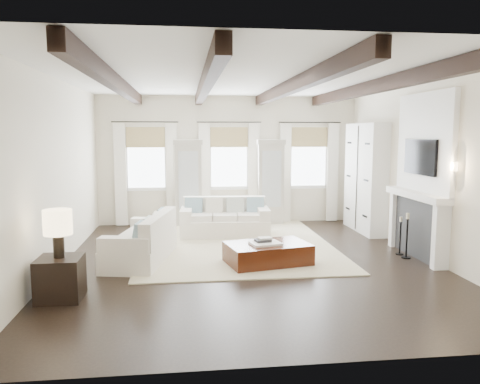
{
  "coord_description": "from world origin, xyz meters",
  "views": [
    {
      "loc": [
        -1.12,
        -8.01,
        2.27
      ],
      "look_at": [
        -0.06,
        0.86,
        1.15
      ],
      "focal_mm": 35.0,
      "sensor_mm": 36.0,
      "label": 1
    }
  ],
  "objects": [
    {
      "name": "lamp_front",
      "position": [
        -2.84,
        -1.54,
        1.04
      ],
      "size": [
        0.38,
        0.38,
        0.66
      ],
      "color": "black",
      "rests_on": "side_table_front"
    },
    {
      "name": "candlestick_near",
      "position": [
        2.9,
        -0.07,
        0.35
      ],
      "size": [
        0.17,
        0.17,
        0.84
      ],
      "color": "black",
      "rests_on": "ground"
    },
    {
      "name": "area_rug",
      "position": [
        -0.08,
        1.43,
        0.01
      ],
      "size": [
        3.81,
        4.96,
        0.02
      ],
      "primitive_type": "cube",
      "color": "beige",
      "rests_on": "ground"
    },
    {
      "name": "lamp_back",
      "position": [
        -1.1,
        3.64,
        1.01
      ],
      "size": [
        0.36,
        0.36,
        0.61
      ],
      "color": "black",
      "rests_on": "side_table_back"
    },
    {
      "name": "ground",
      "position": [
        0.0,
        0.0,
        0.0
      ],
      "size": [
        7.5,
        7.5,
        0.0
      ],
      "primitive_type": "plane",
      "color": "black",
      "rests_on": "ground"
    },
    {
      "name": "tray",
      "position": [
        0.25,
        -0.23,
        0.39
      ],
      "size": [
        0.57,
        0.48,
        0.04
      ],
      "primitive_type": "cube",
      "rotation": [
        0.0,
        0.0,
        0.21
      ],
      "color": "white",
      "rests_on": "ottoman"
    },
    {
      "name": "sofa_back",
      "position": [
        -0.23,
        2.29,
        0.34
      ],
      "size": [
        2.01,
        1.0,
        0.84
      ],
      "color": "white",
      "rests_on": "ground"
    },
    {
      "name": "book_upper",
      "position": [
        0.25,
        -0.16,
        0.46
      ],
      "size": [
        0.25,
        0.21,
        0.03
      ],
      "primitive_type": "cube",
      "rotation": [
        0.0,
        0.0,
        0.21
      ],
      "color": "beige",
      "rests_on": "book_lower"
    },
    {
      "name": "ottoman",
      "position": [
        0.31,
        -0.16,
        0.18
      ],
      "size": [
        1.55,
        1.15,
        0.37
      ],
      "primitive_type": "cube",
      "rotation": [
        0.0,
        0.0,
        0.21
      ],
      "color": "black",
      "rests_on": "ground"
    },
    {
      "name": "book_lower",
      "position": [
        0.22,
        -0.17,
        0.43
      ],
      "size": [
        0.3,
        0.25,
        0.04
      ],
      "primitive_type": "cube",
      "rotation": [
        0.0,
        0.0,
        0.21
      ],
      "color": "#262628",
      "rests_on": "tray"
    },
    {
      "name": "room_shell",
      "position": [
        0.75,
        0.9,
        1.89
      ],
      "size": [
        6.54,
        7.54,
        3.22
      ],
      "color": "#EFE4CA",
      "rests_on": "ground"
    },
    {
      "name": "side_table_front",
      "position": [
        -2.84,
        -1.54,
        0.29
      ],
      "size": [
        0.59,
        0.59,
        0.59
      ],
      "primitive_type": "cube",
      "color": "black",
      "rests_on": "ground"
    },
    {
      "name": "candlestick_far",
      "position": [
        2.9,
        0.18,
        0.3
      ],
      "size": [
        0.15,
        0.15,
        0.72
      ],
      "color": "black",
      "rests_on": "ground"
    },
    {
      "name": "sofa_left",
      "position": [
        -1.86,
        0.33,
        0.34
      ],
      "size": [
        1.26,
        2.1,
        0.84
      ],
      "color": "white",
      "rests_on": "ground"
    },
    {
      "name": "side_table_back",
      "position": [
        -1.1,
        3.64,
        0.3
      ],
      "size": [
        0.4,
        0.4,
        0.59
      ],
      "primitive_type": "cube",
      "color": "black",
      "rests_on": "ground"
    }
  ]
}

